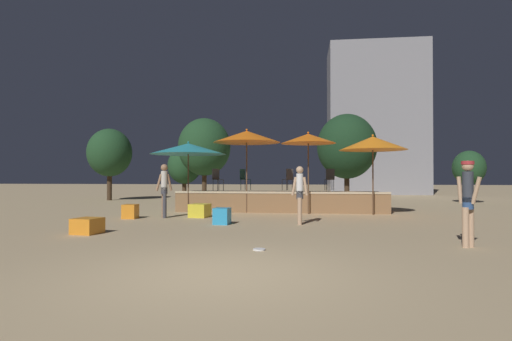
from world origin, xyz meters
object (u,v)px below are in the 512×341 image
at_px(patio_umbrella_3, 188,149).
at_px(cube_seat_0, 222,216).
at_px(bistro_chair_0, 330,177).
at_px(bistro_chair_1, 289,177).
at_px(background_tree_1, 347,146).
at_px(background_tree_4, 110,153).
at_px(person_0, 164,188).
at_px(frisbee_disc, 259,249).
at_px(background_tree_0, 469,168).
at_px(patio_umbrella_0, 308,139).
at_px(patio_umbrella_2, 373,143).
at_px(cube_seat_2, 200,211).
at_px(background_tree_3, 184,166).
at_px(cube_seat_3, 87,226).
at_px(person_3, 468,198).
at_px(background_tree_2, 204,147).
at_px(bistro_chair_3, 244,177).
at_px(bistro_chair_2, 217,177).
at_px(cube_seat_1, 130,211).
at_px(person_2, 300,193).
at_px(patio_umbrella_1, 247,137).

xyz_separation_m(patio_umbrella_3, cube_seat_0, (2.13, -3.71, -2.27)).
xyz_separation_m(bistro_chair_0, bistro_chair_1, (-1.70, -0.12, 0.00)).
height_order(background_tree_1, background_tree_4, background_tree_1).
bearing_deg(person_0, frisbee_disc, 4.26).
bearing_deg(cube_seat_0, background_tree_0, 43.18).
bearing_deg(patio_umbrella_0, patio_umbrella_2, -0.83).
relative_size(cube_seat_2, background_tree_3, 0.22).
bearing_deg(cube_seat_3, frisbee_disc, -20.70).
bearing_deg(person_3, background_tree_3, 86.28).
distance_m(patio_umbrella_0, patio_umbrella_3, 4.74).
bearing_deg(background_tree_2, frisbee_disc, -72.30).
xyz_separation_m(patio_umbrella_0, bistro_chair_3, (-2.73, 1.85, -1.47)).
height_order(patio_umbrella_3, bistro_chair_2, patio_umbrella_3).
height_order(cube_seat_0, frisbee_disc, cube_seat_0).
xyz_separation_m(cube_seat_0, background_tree_1, (4.78, 10.57, 2.81)).
height_order(cube_seat_1, background_tree_2, background_tree_2).
bearing_deg(cube_seat_1, cube_seat_2, 17.28).
bearing_deg(patio_umbrella_3, background_tree_2, 100.00).
distance_m(cube_seat_0, background_tree_4, 14.17).
xyz_separation_m(patio_umbrella_2, background_tree_2, (-8.61, 8.81, 0.56)).
height_order(person_2, bistro_chair_1, bistro_chair_1).
relative_size(bistro_chair_0, background_tree_0, 0.33).
bearing_deg(bistro_chair_1, bistro_chair_0, 142.76).
bearing_deg(background_tree_1, cube_seat_1, -131.11).
bearing_deg(cube_seat_0, cube_seat_2, 121.88).
bearing_deg(person_3, bistro_chair_3, 87.48).
height_order(bistro_chair_0, background_tree_0, background_tree_0).
bearing_deg(cube_seat_2, background_tree_0, 34.70).
relative_size(bistro_chair_0, background_tree_3, 0.27).
distance_m(cube_seat_2, cube_seat_3, 4.54).
xyz_separation_m(cube_seat_0, bistro_chair_1, (1.80, 5.00, 1.14)).
bearing_deg(background_tree_1, patio_umbrella_1, -123.69).
xyz_separation_m(cube_seat_1, background_tree_4, (-5.56, 9.46, 2.56)).
height_order(patio_umbrella_0, bistro_chair_3, patio_umbrella_0).
height_order(patio_umbrella_1, person_2, patio_umbrella_1).
bearing_deg(background_tree_2, patio_umbrella_3, -80.00).
distance_m(patio_umbrella_1, cube_seat_0, 4.62).
bearing_deg(patio_umbrella_0, patio_umbrella_3, 177.77).
height_order(bistro_chair_2, bistro_chair_3, same).
bearing_deg(patio_umbrella_0, patio_umbrella_1, 175.18).
relative_size(bistro_chair_2, background_tree_0, 0.33).
relative_size(cube_seat_1, background_tree_2, 0.10).
bearing_deg(patio_umbrella_1, patio_umbrella_3, -179.59).
xyz_separation_m(cube_seat_0, person_0, (-2.34, 1.56, 0.78)).
bearing_deg(patio_umbrella_0, cube_seat_1, -158.84).
bearing_deg(patio_umbrella_3, background_tree_1, 44.83).
bearing_deg(bistro_chair_1, person_2, 54.64).
relative_size(patio_umbrella_2, person_3, 1.70).
xyz_separation_m(patio_umbrella_0, background_tree_2, (-6.24, 8.78, 0.36)).
distance_m(cube_seat_3, background_tree_1, 15.27).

